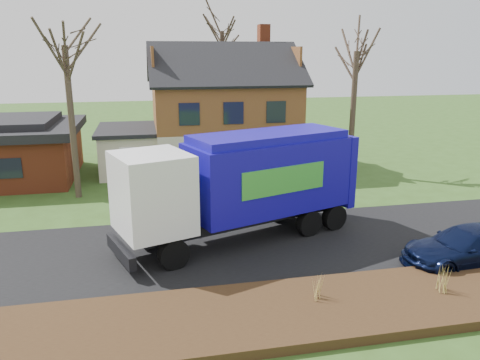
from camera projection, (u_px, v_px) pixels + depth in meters
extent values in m
plane|color=#2F4D19|center=(233.00, 247.00, 18.50)|extent=(120.00, 120.00, 0.00)
cube|color=black|center=(233.00, 247.00, 18.49)|extent=(80.00, 7.00, 0.02)
cube|color=#311D10|center=(268.00, 315.00, 13.45)|extent=(80.00, 3.50, 0.30)
cube|color=beige|center=(223.00, 145.00, 31.76)|extent=(9.00, 7.50, 2.70)
cube|color=brown|center=(223.00, 105.00, 31.03)|extent=(9.00, 7.50, 2.80)
cube|color=#993E21|center=(264.00, 37.00, 31.41)|extent=(0.70, 0.90, 1.60)
cube|color=beige|center=(130.00, 151.00, 30.09)|extent=(3.50, 5.50, 2.60)
cube|color=black|center=(128.00, 129.00, 29.72)|extent=(3.90, 5.90, 0.24)
cylinder|color=black|center=(174.00, 254.00, 16.53)|extent=(1.17, 0.72, 1.11)
cylinder|color=black|center=(151.00, 234.00, 18.39)|extent=(1.17, 0.72, 1.11)
cylinder|color=black|center=(309.00, 223.00, 19.55)|extent=(1.17, 0.72, 1.11)
cylinder|color=black|center=(278.00, 208.00, 21.41)|extent=(1.17, 0.72, 1.11)
cylinder|color=black|center=(334.00, 217.00, 20.23)|extent=(1.17, 0.72, 1.11)
cylinder|color=black|center=(302.00, 203.00, 22.09)|extent=(1.17, 0.72, 1.11)
cube|color=black|center=(247.00, 217.00, 19.22)|extent=(9.11, 4.24, 0.37)
cube|color=white|center=(152.00, 193.00, 16.80)|extent=(3.20, 3.33, 2.89)
cube|color=black|center=(120.00, 194.00, 16.17)|extent=(0.86, 2.25, 0.96)
cube|color=black|center=(121.00, 251.00, 16.68)|extent=(1.13, 2.61, 0.48)
cube|color=#150C98|center=(268.00, 175.00, 19.28)|extent=(7.24, 4.74, 2.89)
cube|color=#150C98|center=(269.00, 136.00, 18.86)|extent=(6.83, 4.33, 0.32)
cube|color=#150C98|center=(332.00, 167.00, 21.03)|extent=(1.25, 2.70, 3.10)
cube|color=green|center=(284.00, 180.00, 18.05)|extent=(3.65, 1.31, 1.07)
cube|color=green|center=(248.00, 166.00, 20.30)|extent=(3.65, 1.31, 1.07)
imported|color=#A1A3A8|center=(202.00, 196.00, 22.75)|extent=(4.47, 2.13, 1.41)
imported|color=#0B1333|center=(467.00, 247.00, 16.80)|extent=(4.94, 2.24, 1.40)
cylinder|color=#443729|center=(72.00, 124.00, 23.91)|extent=(0.32, 0.32, 7.79)
cylinder|color=#423327|center=(353.00, 114.00, 28.90)|extent=(0.34, 0.34, 7.53)
cylinder|color=#382B21|center=(223.00, 90.00, 37.81)|extent=(0.35, 0.35, 9.08)
cone|color=tan|center=(319.00, 286.00, 13.95)|extent=(0.04, 0.04, 0.84)
cone|color=tan|center=(314.00, 286.00, 13.92)|extent=(0.04, 0.04, 0.84)
cone|color=tan|center=(323.00, 285.00, 13.98)|extent=(0.04, 0.04, 0.84)
cone|color=tan|center=(317.00, 284.00, 14.05)|extent=(0.04, 0.04, 0.84)
cone|color=tan|center=(320.00, 287.00, 13.85)|extent=(0.04, 0.04, 0.84)
cone|color=#AA974B|center=(445.00, 278.00, 14.35)|extent=(0.04, 0.04, 0.89)
cone|color=#AA974B|center=(441.00, 279.00, 14.32)|extent=(0.04, 0.04, 0.89)
cone|color=#AA974B|center=(450.00, 278.00, 14.38)|extent=(0.04, 0.04, 0.89)
cone|color=#AA974B|center=(443.00, 276.00, 14.47)|extent=(0.04, 0.04, 0.89)
cone|color=#AA974B|center=(448.00, 280.00, 14.23)|extent=(0.04, 0.04, 0.89)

